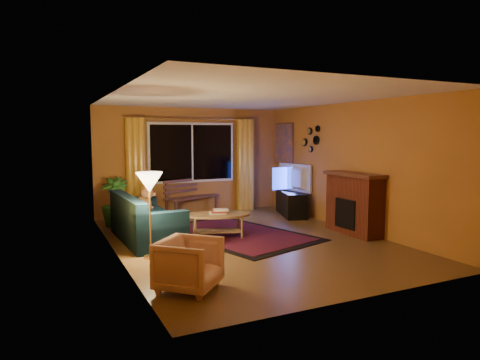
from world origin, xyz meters
name	(u,v)px	position (x,y,z in m)	size (l,w,h in m)	color
floor	(247,241)	(0.00, 0.00, -0.01)	(4.50, 6.00, 0.02)	brown
ceiling	(247,97)	(0.00, 0.00, 2.51)	(4.50, 6.00, 0.02)	white
wall_back	(191,161)	(0.00, 3.01, 1.25)	(4.50, 0.02, 2.50)	#B87634
wall_left	(114,175)	(-2.26, 0.00, 1.25)	(0.02, 6.00, 2.50)	#B87634
wall_right	(350,166)	(2.26, 0.00, 1.25)	(0.02, 6.00, 2.50)	#B87634
window	(192,153)	(0.00, 2.94, 1.45)	(2.00, 0.02, 1.30)	black
curtain_rod	(192,118)	(0.00, 2.90, 2.25)	(0.03, 0.03, 3.20)	#BF8C3F
curtain_left	(136,169)	(-1.35, 2.88, 1.12)	(0.36, 0.36, 2.24)	gold
curtain_right	(245,165)	(1.35, 2.88, 1.12)	(0.36, 0.36, 2.24)	gold
bench	(192,206)	(-0.08, 2.75, 0.21)	(1.39, 0.41, 0.42)	#522E24
potted_plant	(115,202)	(-1.92, 2.28, 0.50)	(0.56, 0.56, 1.00)	#235B1E
sofa	(147,218)	(-1.61, 0.77, 0.41)	(0.86, 2.01, 0.81)	black
dog	(143,202)	(-1.56, 1.22, 0.62)	(0.29, 0.39, 0.43)	#915E40
armchair	(189,262)	(-1.71, -1.90, 0.35)	(0.67, 0.63, 0.69)	#E4AD97
floor_lamp	(150,216)	(-1.81, -0.35, 0.64)	(0.21, 0.21, 1.29)	#BF8C3F
rug	(235,234)	(0.00, 0.52, 0.01)	(1.91, 3.01, 0.02)	maroon
coffee_table	(218,226)	(-0.39, 0.43, 0.22)	(1.21, 1.21, 0.44)	#96764D
tv_console	(291,203)	(2.00, 1.75, 0.28)	(0.45, 1.34, 0.56)	black
television	(291,178)	(2.00, 1.75, 0.88)	(1.10, 0.14, 0.63)	black
fireplace	(354,205)	(2.05, -0.40, 0.55)	(0.40, 1.20, 1.10)	maroon
mirror_cluster	(310,138)	(2.21, 1.30, 1.80)	(0.06, 0.60, 0.56)	black
painting	(284,144)	(2.22, 2.45, 1.65)	(0.04, 0.76, 0.96)	orange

